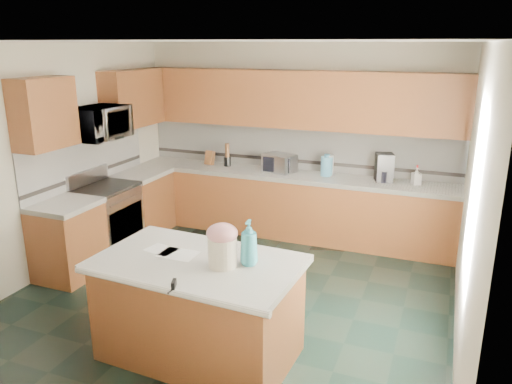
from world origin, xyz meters
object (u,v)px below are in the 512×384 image
at_px(soap_bottle_island, 249,243).
at_px(toaster_oven, 279,163).
at_px(island_top, 197,263).
at_px(coffee_maker, 384,167).
at_px(island_base, 199,311).
at_px(treat_jar, 222,252).
at_px(knife_block, 210,158).

height_order(soap_bottle_island, toaster_oven, soap_bottle_island).
xyz_separation_m(island_top, coffee_maker, (1.11, 3.16, 0.22)).
bearing_deg(coffee_maker, toaster_oven, 163.79).
height_order(island_base, toaster_oven, toaster_oven).
xyz_separation_m(island_base, coffee_maker, (1.11, 3.16, 0.68)).
relative_size(treat_jar, knife_block, 1.18).
distance_m(island_top, treat_jar, 0.30).
relative_size(soap_bottle_island, toaster_oven, 0.89).
height_order(island_base, treat_jar, treat_jar).
bearing_deg(coffee_maker, island_base, -126.80).
bearing_deg(treat_jar, soap_bottle_island, 46.06).
height_order(island_top, treat_jar, treat_jar).
xyz_separation_m(island_top, knife_block, (-1.45, 3.13, 0.14)).
height_order(treat_jar, soap_bottle_island, soap_bottle_island).
distance_m(island_base, soap_bottle_island, 0.82).
distance_m(treat_jar, soap_bottle_island, 0.23).
xyz_separation_m(island_top, toaster_oven, (-0.34, 3.13, 0.16)).
height_order(soap_bottle_island, coffee_maker, soap_bottle_island).
relative_size(island_top, treat_jar, 6.94).
relative_size(island_top, soap_bottle_island, 4.47).
bearing_deg(toaster_oven, soap_bottle_island, -55.26).
bearing_deg(island_top, toaster_oven, 99.16).
height_order(toaster_oven, coffee_maker, coffee_maker).
bearing_deg(treat_jar, toaster_oven, 116.56).
distance_m(soap_bottle_island, knife_block, 3.59).
distance_m(island_top, coffee_maker, 3.36).
bearing_deg(soap_bottle_island, toaster_oven, 100.43).
relative_size(island_base, island_top, 0.94).
bearing_deg(toaster_oven, island_top, -63.44).
relative_size(island_base, treat_jar, 6.54).
relative_size(knife_block, coffee_maker, 0.57).
bearing_deg(soap_bottle_island, treat_jar, -153.82).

